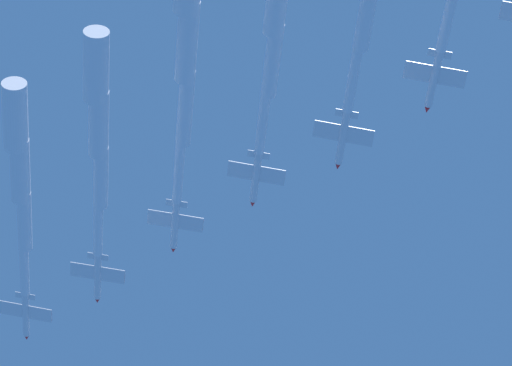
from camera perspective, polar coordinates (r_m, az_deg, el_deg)
name	(u,v)px	position (r m, az deg, el deg)	size (l,w,h in m)	color
jet_lead	(20,172)	(175.81, -11.07, 0.51)	(33.51, 38.57, 4.03)	silver
jet_port_inner	(98,126)	(168.31, -7.46, 2.70)	(33.25, 38.45, 3.96)	silver
jet_starboard_inner	(186,42)	(162.08, -3.30, 6.63)	(37.07, 42.27, 3.95)	silver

